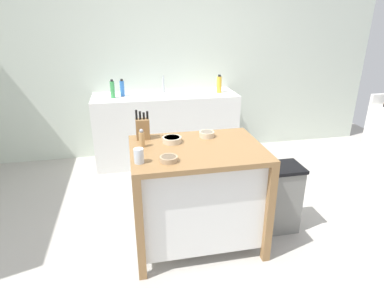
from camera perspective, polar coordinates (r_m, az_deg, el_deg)
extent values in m
plane|color=#ADA8A0|center=(3.07, 3.18, -15.21)|extent=(6.78, 6.78, 0.00)
cube|color=silver|center=(4.48, -3.25, 14.75)|extent=(5.78, 0.10, 2.60)
cube|color=olive|center=(2.54, 0.91, -1.01)|extent=(1.04, 0.76, 0.04)
cube|color=silver|center=(2.71, 0.86, -8.64)|extent=(0.94, 0.66, 0.74)
cube|color=olive|center=(2.40, -9.20, -14.92)|extent=(0.06, 0.06, 0.84)
cube|color=olive|center=(2.60, 13.47, -12.08)|extent=(0.06, 0.06, 0.84)
cube|color=olive|center=(2.99, -9.92, -6.98)|extent=(0.06, 0.06, 0.84)
cube|color=olive|center=(3.16, 8.26, -5.28)|extent=(0.06, 0.06, 0.84)
cube|color=olive|center=(2.71, -8.70, 2.63)|extent=(0.11, 0.09, 0.17)
cylinder|color=black|center=(2.67, -9.79, 5.10)|extent=(0.02, 0.02, 0.08)
cylinder|color=black|center=(2.67, -9.16, 5.02)|extent=(0.02, 0.02, 0.07)
cylinder|color=black|center=(2.68, -8.52, 4.94)|extent=(0.02, 0.02, 0.06)
cylinder|color=black|center=(2.68, -7.90, 5.07)|extent=(0.02, 0.02, 0.06)
cylinder|color=beige|center=(2.74, 2.62, 1.73)|extent=(0.13, 0.13, 0.05)
cylinder|color=gray|center=(2.74, 2.63, 2.13)|extent=(0.10, 0.10, 0.01)
cylinder|color=beige|center=(2.63, -3.56, 0.76)|extent=(0.16, 0.16, 0.05)
cylinder|color=gray|center=(2.62, -3.57, 1.17)|extent=(0.13, 0.13, 0.01)
cylinder|color=tan|center=(2.29, -4.13, -2.64)|extent=(0.13, 0.13, 0.04)
cylinder|color=brown|center=(2.28, -4.14, -2.28)|extent=(0.11, 0.11, 0.01)
cylinder|color=silver|center=(2.28, -9.36, -2.07)|extent=(0.07, 0.07, 0.11)
cylinder|color=tan|center=(2.55, -8.85, 0.76)|extent=(0.04, 0.04, 0.12)
sphere|color=#99999E|center=(2.52, -8.95, 2.29)|extent=(0.03, 0.03, 0.03)
cube|color=slate|center=(3.06, 14.99, -9.39)|extent=(0.34, 0.26, 0.60)
cube|color=black|center=(2.91, 15.59, -4.06)|extent=(0.36, 0.28, 0.03)
cube|color=silver|center=(4.31, -4.58, 2.83)|extent=(1.83, 0.60, 0.90)
cube|color=silver|center=(4.17, -4.72, 8.43)|extent=(0.44, 0.36, 0.03)
cylinder|color=#B7BCC1|center=(4.30, -5.04, 10.53)|extent=(0.02, 0.02, 0.22)
cylinder|color=green|center=(4.09, -13.85, 9.29)|extent=(0.05, 0.05, 0.20)
cylinder|color=black|center=(4.07, -14.00, 10.83)|extent=(0.03, 0.03, 0.02)
cylinder|color=blue|center=(4.16, -12.22, 9.54)|extent=(0.05, 0.05, 0.19)
cylinder|color=black|center=(4.14, -12.34, 10.98)|extent=(0.03, 0.03, 0.02)
cylinder|color=yellow|center=(4.28, 4.81, 10.40)|extent=(0.06, 0.06, 0.21)
cylinder|color=black|center=(4.26, 4.86, 11.93)|extent=(0.04, 0.04, 0.02)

